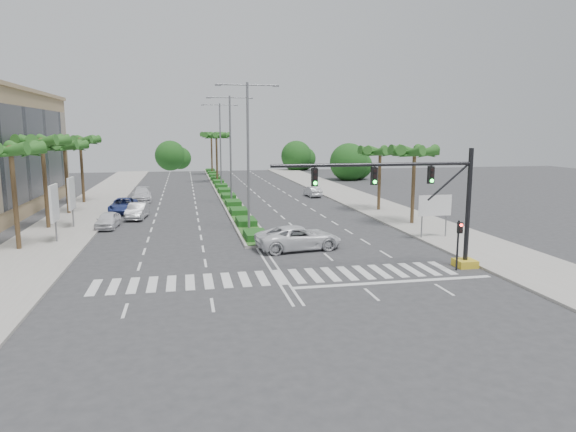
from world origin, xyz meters
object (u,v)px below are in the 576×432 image
(car_parked_d, at_px, (142,195))
(car_crossing, at_px, (299,238))
(car_right, at_px, (313,191))
(car_parked_c, at_px, (123,206))
(car_parked_b, at_px, (137,211))
(car_parked_a, at_px, (108,220))

(car_parked_d, xyz_separation_m, car_crossing, (12.71, -28.06, 0.07))
(car_parked_d, height_order, car_right, car_parked_d)
(car_crossing, bearing_deg, car_parked_c, 27.61)
(car_parked_b, relative_size, car_parked_d, 0.85)
(car_parked_c, bearing_deg, car_parked_d, 83.68)
(car_parked_a, height_order, car_parked_d, car_parked_d)
(car_right, bearing_deg, car_parked_d, -3.36)
(car_parked_b, bearing_deg, car_crossing, -45.35)
(car_parked_a, xyz_separation_m, car_parked_b, (2.04, 4.50, 0.05))
(car_parked_b, relative_size, car_crossing, 0.75)
(car_parked_b, bearing_deg, car_right, 38.64)
(car_parked_b, distance_m, car_crossing, 19.66)
(car_parked_a, height_order, car_right, car_parked_a)
(car_parked_c, distance_m, car_crossing, 23.77)
(car_parked_c, bearing_deg, car_crossing, -53.28)
(car_parked_c, relative_size, car_right, 1.37)
(car_parked_a, height_order, car_parked_c, car_parked_c)
(car_crossing, height_order, car_right, car_crossing)
(car_parked_a, height_order, car_crossing, car_crossing)
(car_crossing, distance_m, car_right, 29.35)
(car_parked_b, xyz_separation_m, car_parked_c, (-1.68, 3.87, 0.00))
(car_parked_c, bearing_deg, car_right, 23.14)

